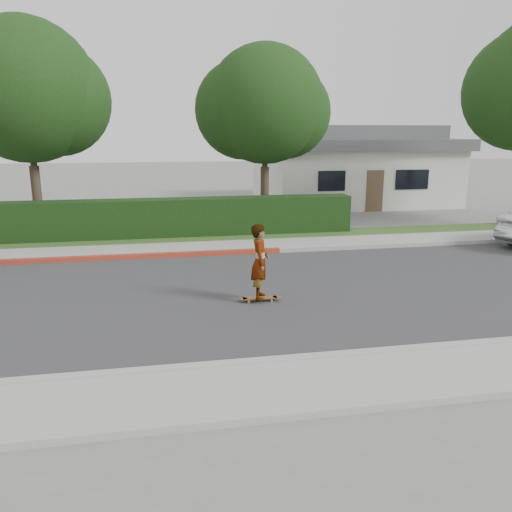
# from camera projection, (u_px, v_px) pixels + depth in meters

# --- Properties ---
(ground) EXTENTS (120.00, 120.00, 0.00)m
(ground) POSITION_uv_depth(u_px,v_px,m) (277.00, 291.00, 12.67)
(ground) COLOR slate
(ground) RESTS_ON ground
(road) EXTENTS (60.00, 8.00, 0.01)m
(road) POSITION_uv_depth(u_px,v_px,m) (277.00, 291.00, 12.67)
(road) COLOR #2D2D30
(road) RESTS_ON ground
(curb_near) EXTENTS (60.00, 0.20, 0.15)m
(curb_near) POSITION_uv_depth(u_px,v_px,m) (330.00, 358.00, 8.74)
(curb_near) COLOR #9E9E99
(curb_near) RESTS_ON ground
(sidewalk_near) EXTENTS (60.00, 1.60, 0.12)m
(sidewalk_near) POSITION_uv_depth(u_px,v_px,m) (348.00, 383.00, 7.88)
(sidewalk_near) COLOR gray
(sidewalk_near) RESTS_ON ground
(curb_far) EXTENTS (60.00, 0.20, 0.15)m
(curb_far) POSITION_uv_depth(u_px,v_px,m) (250.00, 252.00, 16.56)
(curb_far) COLOR #9E9E99
(curb_far) RESTS_ON ground
(curb_red_section) EXTENTS (12.00, 0.21, 0.15)m
(curb_red_section) POSITION_uv_depth(u_px,v_px,m) (93.00, 258.00, 15.67)
(curb_red_section) COLOR #993221
(curb_red_section) RESTS_ON ground
(sidewalk_far) EXTENTS (60.00, 1.60, 0.12)m
(sidewalk_far) POSITION_uv_depth(u_px,v_px,m) (245.00, 246.00, 17.43)
(sidewalk_far) COLOR gray
(sidewalk_far) RESTS_ON ground
(planting_strip) EXTENTS (60.00, 1.60, 0.10)m
(planting_strip) POSITION_uv_depth(u_px,v_px,m) (239.00, 237.00, 18.96)
(planting_strip) COLOR #2D4C1E
(planting_strip) RESTS_ON ground
(hedge) EXTENTS (15.00, 1.00, 1.50)m
(hedge) POSITION_uv_depth(u_px,v_px,m) (158.00, 219.00, 18.83)
(hedge) COLOR black
(hedge) RESTS_ON ground
(tree_left) EXTENTS (5.99, 5.21, 8.00)m
(tree_left) POSITION_uv_depth(u_px,v_px,m) (27.00, 95.00, 18.36)
(tree_left) COLOR #33261C
(tree_left) RESTS_ON ground
(tree_center) EXTENTS (5.66, 4.84, 7.44)m
(tree_center) POSITION_uv_depth(u_px,v_px,m) (264.00, 108.00, 20.53)
(tree_center) COLOR #33261C
(tree_center) RESTS_ON ground
(house) EXTENTS (10.60, 8.60, 4.30)m
(house) POSITION_uv_depth(u_px,v_px,m) (350.00, 165.00, 28.86)
(house) COLOR beige
(house) RESTS_ON ground
(skateboard) EXTENTS (1.02, 0.23, 0.09)m
(skateboard) POSITION_uv_depth(u_px,v_px,m) (260.00, 298.00, 11.84)
(skateboard) COLOR #D06639
(skateboard) RESTS_ON ground
(skateboarder) EXTENTS (0.54, 0.72, 1.77)m
(skateboarder) POSITION_uv_depth(u_px,v_px,m) (260.00, 262.00, 11.63)
(skateboarder) COLOR white
(skateboarder) RESTS_ON skateboard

